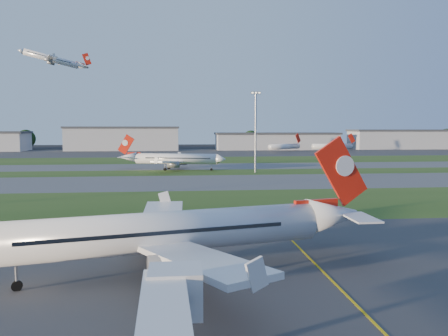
{
  "coord_description": "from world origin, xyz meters",
  "views": [
    {
      "loc": [
        -9.14,
        -29.76,
        14.4
      ],
      "look_at": [
        -1.04,
        49.88,
        7.0
      ],
      "focal_mm": 35.0,
      "sensor_mm": 36.0,
      "label": 1
    }
  ],
  "objects": [
    {
      "name": "ground",
      "position": [
        0.0,
        0.0,
        0.0
      ],
      "size": [
        700.0,
        700.0,
        0.0
      ],
      "primitive_type": "plane",
      "color": "black",
      "rests_on": "ground"
    },
    {
      "name": "apron_near",
      "position": [
        0.0,
        0.0,
        0.01
      ],
      "size": [
        300.0,
        70.0,
        0.01
      ],
      "primitive_type": "cube",
      "color": "#333335",
      "rests_on": "ground"
    },
    {
      "name": "grass_strip_a",
      "position": [
        0.0,
        52.0,
        0.01
      ],
      "size": [
        300.0,
        34.0,
        0.01
      ],
      "primitive_type": "cube",
      "color": "#284617",
      "rests_on": "ground"
    },
    {
      "name": "taxiway_a",
      "position": [
        0.0,
        85.0,
        0.01
      ],
      "size": [
        300.0,
        32.0,
        0.01
      ],
      "primitive_type": "cube",
      "color": "#515154",
      "rests_on": "ground"
    },
    {
      "name": "grass_strip_b",
      "position": [
        0.0,
        110.0,
        0.01
      ],
      "size": [
        300.0,
        18.0,
        0.01
      ],
      "primitive_type": "cube",
      "color": "#284617",
      "rests_on": "ground"
    },
    {
      "name": "taxiway_b",
      "position": [
        0.0,
        132.0,
        0.01
      ],
      "size": [
        300.0,
        26.0,
        0.01
      ],
      "primitive_type": "cube",
      "color": "#515154",
      "rests_on": "ground"
    },
    {
      "name": "grass_strip_c",
      "position": [
        0.0,
        165.0,
        0.01
      ],
      "size": [
        300.0,
        40.0,
        0.01
      ],
      "primitive_type": "cube",
      "color": "#284617",
      "rests_on": "ground"
    },
    {
      "name": "apron_far",
      "position": [
        0.0,
        225.0,
        0.01
      ],
      "size": [
        400.0,
        80.0,
        0.01
      ],
      "primitive_type": "cube",
      "color": "#333335",
      "rests_on": "ground"
    },
    {
      "name": "yellow_line",
      "position": [
        5.0,
        0.0,
        0.0
      ],
      "size": [
        0.25,
        60.0,
        0.02
      ],
      "primitive_type": "cube",
      "color": "gold",
      "rests_on": "ground"
    },
    {
      "name": "airliner_parked",
      "position": [
        -10.13,
        12.34,
        4.21
      ],
      "size": [
        37.94,
        31.83,
        12.0
      ],
      "rotation": [
        0.0,
        0.0,
        0.22
      ],
      "color": "silver",
      "rests_on": "ground"
    },
    {
      "name": "airliner_taxiing",
      "position": [
        -10.68,
        118.79,
        3.81
      ],
      "size": [
        34.13,
        28.61,
        10.85
      ],
      "rotation": [
        0.0,
        0.0,
        2.89
      ],
      "color": "silver",
      "rests_on": "ground"
    },
    {
      "name": "airliner_departing",
      "position": [
        -79.66,
        226.56,
        52.64
      ],
      "size": [
        35.66,
        30.01,
        11.2
      ],
      "rotation": [
        0.0,
        0.0,
        0.17
      ],
      "color": "silver"
    },
    {
      "name": "mini_jet_near",
      "position": [
        53.21,
        225.49,
        3.28
      ],
      "size": [
        23.94,
        18.53,
        9.48
      ],
      "rotation": [
        0.0,
        0.0,
        0.64
      ],
      "color": "silver",
      "rests_on": "ground"
    },
    {
      "name": "mini_jet_far",
      "position": [
        82.93,
        226.28,
        3.28
      ],
      "size": [
        28.54,
        6.92,
        9.48
      ],
      "rotation": [
        0.0,
        0.0,
        0.14
      ],
      "color": "silver",
      "rests_on": "ground"
    },
    {
      "name": "light_mast_centre",
      "position": [
        15.0,
        108.0,
        14.81
      ],
      "size": [
        3.2,
        0.7,
        25.8
      ],
      "color": "gray",
      "rests_on": "ground"
    },
    {
      "name": "hangar_west",
      "position": [
        -45.0,
        255.0,
        7.64
      ],
      "size": [
        71.4,
        23.0,
        15.2
      ],
      "color": "gray",
      "rests_on": "ground"
    },
    {
      "name": "hangar_east",
      "position": [
        55.0,
        255.0,
        5.64
      ],
      "size": [
        81.6,
        23.0,
        11.2
      ],
      "color": "gray",
      "rests_on": "ground"
    },
    {
      "name": "hangar_far_east",
      "position": [
        155.0,
        255.0,
        6.64
      ],
      "size": [
        96.9,
        23.0,
        13.2
      ],
      "color": "gray",
      "rests_on": "ground"
    },
    {
      "name": "tree_west",
      "position": [
        -110.0,
        270.0,
        7.14
      ],
      "size": [
        12.1,
        12.1,
        13.2
      ],
      "color": "black",
      "rests_on": "ground"
    },
    {
      "name": "tree_mid_west",
      "position": [
        -20.0,
        266.0,
        5.84
      ],
      "size": [
        9.9,
        9.9,
        10.8
      ],
      "color": "black",
      "rests_on": "ground"
    },
    {
      "name": "tree_mid_east",
      "position": [
        40.0,
        269.0,
        6.81
      ],
      "size": [
        11.55,
        11.55,
        12.6
      ],
      "color": "black",
      "rests_on": "ground"
    },
    {
      "name": "tree_east",
      "position": [
        115.0,
        267.0,
        6.16
      ],
      "size": [
        10.45,
        10.45,
        11.4
      ],
      "color": "black",
      "rests_on": "ground"
    },
    {
      "name": "tree_far_east",
      "position": [
        185.0,
        271.0,
        7.46
      ],
      "size": [
        12.65,
        12.65,
        13.8
      ],
      "color": "black",
      "rests_on": "ground"
    }
  ]
}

